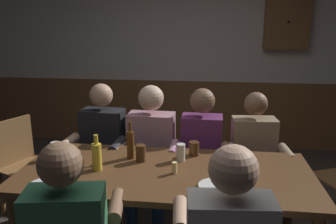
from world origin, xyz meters
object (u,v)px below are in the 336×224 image
(person_1, at_px, (150,147))
(bottle_0, at_px, (97,156))
(dining_table, at_px, (165,183))
(bottle_1, at_px, (130,144))
(plate_0, at_px, (45,185))
(pint_glass_3, at_px, (141,153))
(pint_glass_1, at_px, (56,150))
(table_candle, at_px, (175,168))
(chair_empty_near_left, at_px, (24,163))
(pint_glass_0, at_px, (239,164))
(person_2, at_px, (201,150))
(plate_1, at_px, (215,186))
(person_0, at_px, (101,145))
(person_3, at_px, (255,155))
(wall_dart_cabinet, at_px, (287,22))
(pint_glass_2, at_px, (181,152))
(pint_glass_4, at_px, (194,149))

(person_1, distance_m, bottle_0, 0.77)
(dining_table, height_order, bottle_1, bottle_1)
(plate_0, height_order, pint_glass_3, pint_glass_3)
(bottle_1, xyz_separation_m, pint_glass_1, (-0.55, -0.08, -0.05))
(bottle_0, bearing_deg, table_candle, 0.74)
(chair_empty_near_left, bearing_deg, pint_glass_0, 95.96)
(person_2, bearing_deg, chair_empty_near_left, 2.58)
(plate_0, bearing_deg, person_1, 64.01)
(person_2, distance_m, pint_glass_3, 0.69)
(plate_1, relative_size, pint_glass_3, 1.69)
(person_0, height_order, pint_glass_3, person_0)
(plate_1, distance_m, pint_glass_3, 0.64)
(person_3, relative_size, bottle_1, 4.16)
(wall_dart_cabinet, bearing_deg, pint_glass_2, -116.23)
(person_2, bearing_deg, wall_dart_cabinet, -117.49)
(plate_0, height_order, bottle_1, bottle_1)
(pint_glass_1, xyz_separation_m, pint_glass_2, (0.92, 0.08, 0.00))
(person_0, height_order, person_1, person_0)
(person_3, height_order, table_candle, person_3)
(dining_table, bearing_deg, pint_glass_0, 1.24)
(person_3, bearing_deg, dining_table, 38.72)
(pint_glass_0, bearing_deg, pint_glass_2, 156.99)
(pint_glass_3, bearing_deg, bottle_1, 151.12)
(plate_1, relative_size, pint_glass_4, 1.97)
(table_candle, relative_size, bottle_0, 0.32)
(person_0, relative_size, table_candle, 15.24)
(person_1, xyz_separation_m, pint_glass_3, (0.03, -0.53, 0.15))
(dining_table, height_order, chair_empty_near_left, chair_empty_near_left)
(person_0, xyz_separation_m, plate_0, (-0.03, -1.00, 0.10))
(person_3, xyz_separation_m, plate_0, (-1.40, -0.98, 0.12))
(person_1, distance_m, table_candle, 0.77)
(plate_1, height_order, bottle_1, bottle_1)
(person_2, xyz_separation_m, pint_glass_3, (-0.42, -0.53, 0.16))
(person_0, xyz_separation_m, table_candle, (0.75, -0.71, 0.13))
(plate_1, bearing_deg, plate_0, -173.58)
(person_0, height_order, plate_1, person_0)
(chair_empty_near_left, relative_size, pint_glass_4, 8.24)
(person_3, relative_size, pint_glass_1, 9.28)
(plate_0, height_order, pint_glass_4, pint_glass_4)
(dining_table, bearing_deg, person_0, 135.61)
(chair_empty_near_left, relative_size, pint_glass_2, 6.90)
(bottle_0, distance_m, pint_glass_3, 0.33)
(person_2, relative_size, bottle_1, 4.23)
(dining_table, height_order, pint_glass_4, pint_glass_4)
(person_2, bearing_deg, plate_1, 98.57)
(table_candle, bearing_deg, person_2, 77.44)
(table_candle, distance_m, pint_glass_1, 0.92)
(person_0, xyz_separation_m, pint_glass_0, (1.18, -0.66, 0.16))
(chair_empty_near_left, height_order, bottle_0, bottle_0)
(pint_glass_1, xyz_separation_m, pint_glass_4, (1.02, 0.19, -0.01))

